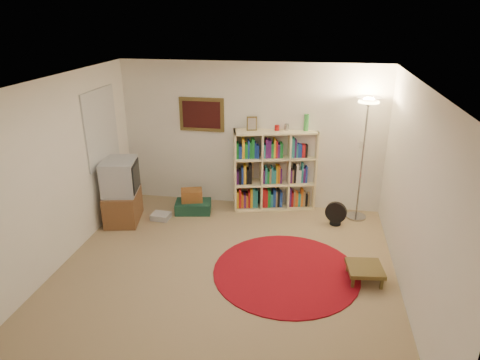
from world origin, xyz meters
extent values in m
cube|color=#9A805A|center=(0.00, 0.00, -0.01)|extent=(4.50, 4.50, 0.02)
cube|color=white|center=(0.00, 0.00, 2.51)|extent=(4.50, 4.50, 0.02)
cube|color=white|center=(0.00, 2.26, 1.25)|extent=(4.50, 0.02, 2.50)
cube|color=white|center=(0.00, -2.26, 1.25)|extent=(4.50, 0.02, 2.50)
cube|color=white|center=(-2.26, 0.00, 1.25)|extent=(0.02, 4.50, 2.50)
cube|color=white|center=(2.26, 0.00, 1.25)|extent=(0.02, 4.50, 2.50)
cube|color=#4E3D1B|center=(-0.85, 2.23, 1.60)|extent=(0.78, 0.04, 0.58)
cube|color=#460F0E|center=(-0.85, 2.21, 1.60)|extent=(0.66, 0.01, 0.46)
cube|color=white|center=(-2.23, 1.30, 1.55)|extent=(0.03, 1.00, 1.20)
cube|color=beige|center=(1.85, 2.24, 1.20)|extent=(0.08, 0.01, 0.12)
cube|color=#FFE8AA|center=(0.43, 2.16, 0.01)|extent=(1.45, 0.71, 0.03)
cube|color=#FFE8AA|center=(0.43, 2.16, 1.38)|extent=(1.45, 0.71, 0.03)
cube|color=#FFE8AA|center=(-0.23, 2.00, 0.70)|extent=(0.12, 0.40, 1.40)
cube|color=#FFE8AA|center=(1.10, 2.31, 0.70)|extent=(0.12, 0.40, 1.40)
cube|color=#FFE8AA|center=(0.39, 2.34, 0.70)|extent=(1.36, 0.35, 1.40)
cube|color=#FFE8AA|center=(0.21, 2.10, 0.70)|extent=(0.12, 0.38, 1.34)
cube|color=#FFE8AA|center=(0.66, 2.21, 0.70)|extent=(0.12, 0.38, 1.34)
cube|color=#FFE8AA|center=(0.43, 2.16, 0.47)|extent=(1.39, 0.68, 0.03)
cube|color=#FFE8AA|center=(0.43, 2.16, 0.93)|extent=(1.39, 0.68, 0.03)
cube|color=yellow|center=(-0.19, 1.97, 0.19)|extent=(0.08, 0.17, 0.30)
cube|color=red|center=(-0.14, 1.98, 0.21)|extent=(0.08, 0.16, 0.36)
cube|color=#D3631A|center=(-0.10, 1.99, 0.16)|extent=(0.08, 0.16, 0.24)
cube|color=#4C1A69|center=(-0.06, 2.00, 0.16)|extent=(0.07, 0.16, 0.24)
cube|color=#D3631A|center=(-0.02, 2.01, 0.15)|extent=(0.07, 0.16, 0.22)
cube|color=red|center=(0.01, 2.01, 0.18)|extent=(0.07, 0.16, 0.30)
cube|color=yellow|center=(0.05, 2.02, 0.21)|extent=(0.07, 0.16, 0.35)
cube|color=teal|center=(0.10, 2.03, 0.21)|extent=(0.08, 0.16, 0.36)
cube|color=teal|center=(0.14, 2.04, 0.20)|extent=(0.08, 0.17, 0.33)
cube|color=#4C1A69|center=(-0.19, 1.97, 0.60)|extent=(0.08, 0.17, 0.22)
cube|color=black|center=(-0.14, 1.98, 0.61)|extent=(0.08, 0.16, 0.25)
cube|color=#1A389E|center=(-0.10, 1.99, 0.63)|extent=(0.07, 0.16, 0.29)
cube|color=yellow|center=(-0.06, 2.00, 0.65)|extent=(0.08, 0.16, 0.33)
cube|color=black|center=(-0.02, 2.01, 0.61)|extent=(0.08, 0.17, 0.26)
cube|color=black|center=(0.03, 2.02, 0.66)|extent=(0.08, 0.17, 0.35)
cube|color=#1A8331|center=(-0.19, 1.97, 1.08)|extent=(0.08, 0.17, 0.28)
cube|color=#1A389E|center=(-0.14, 1.98, 1.05)|extent=(0.09, 0.17, 0.23)
cube|color=yellow|center=(-0.09, 1.99, 1.11)|extent=(0.08, 0.16, 0.35)
cube|color=#1A8331|center=(-0.04, 2.00, 1.07)|extent=(0.08, 0.17, 0.26)
cube|color=#1A389E|center=(0.00, 2.01, 1.10)|extent=(0.06, 0.16, 0.32)
cube|color=#1A8331|center=(0.03, 2.02, 1.08)|extent=(0.06, 0.16, 0.29)
cube|color=#1A8331|center=(0.07, 2.03, 1.11)|extent=(0.08, 0.17, 0.34)
cube|color=#1A389E|center=(0.11, 2.04, 1.07)|extent=(0.06, 0.16, 0.28)
cube|color=#1A389E|center=(0.14, 2.04, 1.05)|extent=(0.08, 0.17, 0.23)
cube|color=red|center=(0.27, 2.07, 0.21)|extent=(0.08, 0.16, 0.34)
cube|color=red|center=(0.31, 2.08, 0.19)|extent=(0.08, 0.16, 0.31)
cube|color=#1A8331|center=(0.35, 2.09, 0.19)|extent=(0.08, 0.17, 0.32)
cube|color=teal|center=(0.40, 2.11, 0.16)|extent=(0.08, 0.16, 0.24)
cube|color=#1A389E|center=(0.44, 2.12, 0.20)|extent=(0.08, 0.17, 0.32)
cube|color=#91744F|center=(0.48, 2.13, 0.18)|extent=(0.06, 0.16, 0.29)
cube|color=black|center=(0.51, 2.13, 0.20)|extent=(0.07, 0.16, 0.32)
cube|color=#1A389E|center=(0.56, 2.14, 0.17)|extent=(0.08, 0.17, 0.27)
cube|color=#4C1A69|center=(0.26, 2.07, 0.61)|extent=(0.07, 0.16, 0.24)
cube|color=teal|center=(0.29, 2.08, 0.63)|extent=(0.07, 0.16, 0.29)
cube|color=#1A8331|center=(0.33, 2.09, 0.60)|extent=(0.07, 0.16, 0.22)
cube|color=#91744F|center=(0.36, 2.10, 0.62)|extent=(0.07, 0.16, 0.26)
cube|color=teal|center=(0.40, 2.11, 0.63)|extent=(0.06, 0.16, 0.29)
cube|color=teal|center=(0.44, 2.11, 0.60)|extent=(0.09, 0.17, 0.24)
cube|color=yellow|center=(0.48, 2.12, 0.64)|extent=(0.06, 0.16, 0.31)
cube|color=#D3631A|center=(0.51, 2.13, 0.64)|extent=(0.07, 0.16, 0.31)
cube|color=#4C1A69|center=(0.54, 2.14, 0.61)|extent=(0.06, 0.16, 0.25)
cube|color=teal|center=(0.26, 2.07, 1.06)|extent=(0.06, 0.16, 0.24)
cube|color=#4C1A69|center=(0.30, 2.08, 1.10)|extent=(0.08, 0.16, 0.33)
cube|color=#4C1A69|center=(0.34, 2.09, 1.09)|extent=(0.08, 0.17, 0.31)
cube|color=#1A8331|center=(0.39, 2.10, 1.07)|extent=(0.08, 0.16, 0.26)
cube|color=yellow|center=(0.42, 2.11, 1.11)|extent=(0.06, 0.16, 0.34)
cube|color=red|center=(0.46, 2.12, 1.09)|extent=(0.07, 0.16, 0.30)
cube|color=#4C1A69|center=(0.49, 2.13, 1.06)|extent=(0.07, 0.16, 0.24)
cube|color=#1A8331|center=(0.53, 2.14, 1.07)|extent=(0.08, 0.17, 0.26)
cube|color=#4C1A69|center=(0.72, 2.18, 0.21)|extent=(0.07, 0.16, 0.34)
cube|color=red|center=(0.75, 2.19, 0.17)|extent=(0.07, 0.16, 0.26)
cube|color=#91744F|center=(0.79, 2.20, 0.19)|extent=(0.06, 0.16, 0.30)
cube|color=#D3631A|center=(0.83, 2.21, 0.17)|extent=(0.08, 0.17, 0.27)
cube|color=teal|center=(0.87, 2.22, 0.15)|extent=(0.08, 0.17, 0.24)
cube|color=#D3631A|center=(0.92, 2.23, 0.20)|extent=(0.07, 0.16, 0.33)
cube|color=#91744F|center=(0.96, 2.24, 0.17)|extent=(0.07, 0.16, 0.28)
cube|color=black|center=(1.00, 2.25, 0.15)|extent=(0.07, 0.16, 0.22)
cube|color=#91744F|center=(1.03, 2.26, 0.16)|extent=(0.07, 0.16, 0.26)
cube|color=#4C1A69|center=(0.71, 2.18, 0.60)|extent=(0.07, 0.16, 0.23)
cube|color=#91744F|center=(0.74, 2.19, 0.60)|extent=(0.06, 0.16, 0.23)
cube|color=black|center=(0.78, 2.20, 0.65)|extent=(0.07, 0.16, 0.32)
cube|color=white|center=(0.82, 2.21, 0.66)|extent=(0.07, 0.16, 0.34)
cube|color=white|center=(0.86, 2.22, 0.60)|extent=(0.08, 0.17, 0.23)
cube|color=teal|center=(0.90, 2.23, 0.67)|extent=(0.07, 0.16, 0.36)
cube|color=#4C1A69|center=(0.93, 2.23, 0.62)|extent=(0.07, 0.16, 0.26)
cube|color=#1A389E|center=(0.97, 2.24, 0.63)|extent=(0.07, 0.16, 0.30)
cube|color=teal|center=(0.72, 2.18, 1.11)|extent=(0.08, 0.17, 0.35)
cube|color=#4C1A69|center=(0.76, 2.19, 1.10)|extent=(0.07, 0.16, 0.32)
cube|color=teal|center=(0.79, 2.20, 1.05)|extent=(0.06, 0.16, 0.22)
cube|color=#1A389E|center=(0.82, 2.21, 1.06)|extent=(0.07, 0.16, 0.24)
cube|color=#1A389E|center=(0.86, 2.22, 1.05)|extent=(0.07, 0.16, 0.23)
cube|color=red|center=(0.90, 2.23, 1.05)|extent=(0.09, 0.17, 0.24)
cube|color=black|center=(0.94, 2.24, 1.05)|extent=(0.07, 0.16, 0.23)
cube|color=#4E3D1B|center=(0.04, 2.08, 1.52)|extent=(0.17, 0.06, 0.24)
cube|color=gray|center=(0.04, 2.07, 1.52)|extent=(0.13, 0.04, 0.19)
cylinder|color=#AB100F|center=(0.45, 2.16, 1.44)|extent=(0.10, 0.10, 0.09)
cylinder|color=#9C9CA0|center=(0.61, 2.20, 1.45)|extent=(0.08, 0.08, 0.11)
cylinder|color=green|center=(0.93, 2.23, 1.54)|extent=(0.10, 0.10, 0.28)
cylinder|color=green|center=(1.01, 2.32, 1.54)|extent=(0.10, 0.10, 0.28)
cylinder|color=#9C9CA0|center=(1.85, 1.96, 0.02)|extent=(0.37, 0.37, 0.03)
cylinder|color=#9C9CA0|center=(1.85, 1.96, 0.98)|extent=(0.03, 0.03, 1.89)
cone|color=#9C9CA0|center=(1.85, 1.96, 1.96)|extent=(0.44, 0.44, 0.15)
cylinder|color=#FFD88C|center=(1.85, 1.96, 1.96)|extent=(0.35, 0.35, 0.02)
cylinder|color=black|center=(1.50, 1.66, 0.02)|extent=(0.22, 0.22, 0.03)
cylinder|color=black|center=(1.50, 1.66, 0.10)|extent=(0.04, 0.04, 0.14)
cylinder|color=black|center=(1.50, 1.64, 0.22)|extent=(0.35, 0.15, 0.35)
cube|color=brown|center=(-1.96, 1.20, 0.25)|extent=(0.65, 0.82, 0.51)
cube|color=#B1B1B6|center=(-1.96, 1.20, 0.78)|extent=(0.62, 0.70, 0.56)
cube|color=black|center=(-1.71, 1.25, 0.78)|extent=(0.12, 0.52, 0.47)
cube|color=black|center=(-1.70, 1.25, 0.78)|extent=(0.11, 0.46, 0.40)
cube|color=#B1B1B6|center=(-1.38, 1.35, 0.05)|extent=(0.31, 0.26, 0.10)
cube|color=#153A2B|center=(-0.91, 1.70, 0.10)|extent=(0.66, 0.49, 0.19)
cube|color=brown|center=(-0.94, 1.74, 0.30)|extent=(0.42, 0.35, 0.20)
cube|color=black|center=(0.03, 2.30, 0.12)|extent=(0.37, 0.31, 0.24)
cylinder|color=silver|center=(0.32, 2.19, 0.11)|extent=(0.12, 0.12, 0.23)
cylinder|color=maroon|center=(0.81, 0.13, 0.01)|extent=(1.95, 1.95, 0.02)
cube|color=#4E3D1B|center=(1.81, 0.13, 0.18)|extent=(0.49, 0.49, 0.05)
cube|color=#4E3D1B|center=(1.66, -0.07, 0.08)|extent=(0.04, 0.04, 0.16)
cube|color=#4E3D1B|center=(2.01, -0.03, 0.08)|extent=(0.04, 0.04, 0.16)
cube|color=#4E3D1B|center=(1.62, 0.28, 0.08)|extent=(0.04, 0.04, 0.16)
cube|color=#4E3D1B|center=(1.97, 0.33, 0.08)|extent=(0.04, 0.04, 0.16)
camera|label=1|loc=(1.03, -4.75, 3.28)|focal=32.00mm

